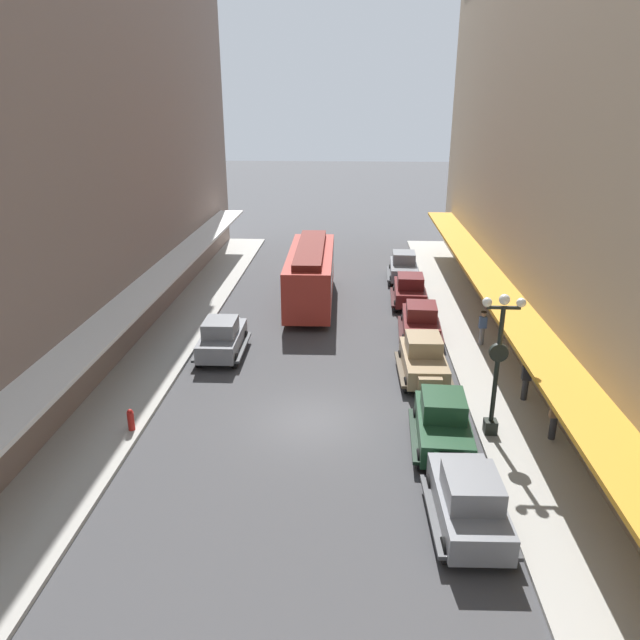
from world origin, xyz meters
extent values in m
plane|color=#424244|center=(0.00, 0.00, 0.00)|extent=(200.00, 200.00, 0.00)
cube|color=#A8A59E|center=(-7.50, 0.00, 0.07)|extent=(3.00, 60.00, 0.15)
cube|color=#A8A59E|center=(7.50, 0.00, 0.07)|extent=(3.00, 60.00, 0.15)
cube|color=white|center=(-8.10, 0.00, 3.00)|extent=(1.80, 54.00, 0.16)
cube|color=orange|center=(8.10, 0.00, 3.00)|extent=(1.80, 54.00, 0.16)
cube|color=#591919|center=(4.88, 8.61, 0.74)|extent=(1.89, 3.98, 0.80)
cube|color=#591919|center=(4.86, 8.36, 1.49)|extent=(1.52, 1.77, 0.70)
cube|color=#8C9EA8|center=(4.86, 8.36, 1.49)|extent=(1.45, 1.73, 0.42)
cube|color=#591919|center=(4.98, 10.73, 0.79)|extent=(0.95, 0.41, 0.52)
cube|color=black|center=(3.93, 8.65, 0.42)|extent=(0.41, 3.52, 0.12)
cube|color=black|center=(5.82, 8.56, 0.42)|extent=(0.41, 3.52, 0.12)
cylinder|color=black|center=(4.14, 10.01, 0.34)|extent=(0.25, 0.69, 0.68)
cylinder|color=black|center=(5.75, 9.93, 0.34)|extent=(0.25, 0.69, 0.68)
cylinder|color=black|center=(4.00, 7.28, 0.34)|extent=(0.25, 0.69, 0.68)
cylinder|color=black|center=(5.62, 7.20, 0.34)|extent=(0.25, 0.69, 0.68)
cube|color=#591919|center=(4.78, 13.77, 0.74)|extent=(1.84, 3.96, 0.80)
cube|color=#591919|center=(4.77, 13.52, 1.49)|extent=(1.50, 1.75, 0.70)
cube|color=#8C9EA8|center=(4.77, 13.52, 1.49)|extent=(1.43, 1.71, 0.42)
cube|color=#591919|center=(4.86, 15.90, 0.79)|extent=(0.95, 0.39, 0.52)
cube|color=black|center=(3.83, 13.81, 0.42)|extent=(0.37, 3.52, 0.12)
cube|color=black|center=(5.73, 13.74, 0.42)|extent=(0.37, 3.52, 0.12)
cylinder|color=black|center=(4.02, 15.16, 0.34)|extent=(0.24, 0.69, 0.68)
cylinder|color=black|center=(5.64, 15.11, 0.34)|extent=(0.24, 0.69, 0.68)
cylinder|color=black|center=(3.92, 12.44, 0.34)|extent=(0.24, 0.69, 0.68)
cylinder|color=black|center=(5.54, 12.38, 0.34)|extent=(0.24, 0.69, 0.68)
cube|color=#997F5B|center=(4.52, 3.88, 0.74)|extent=(1.77, 3.93, 0.80)
cube|color=#997F5B|center=(4.52, 4.13, 1.49)|extent=(1.47, 1.72, 0.70)
cube|color=#8C9EA8|center=(4.52, 4.13, 1.49)|extent=(1.40, 1.69, 0.42)
cube|color=#997F5B|center=(4.56, 1.75, 0.79)|extent=(0.94, 0.38, 0.52)
cube|color=#4C3F2D|center=(5.47, 3.90, 0.42)|extent=(0.30, 3.51, 0.12)
cube|color=#4C3F2D|center=(3.57, 3.87, 0.42)|extent=(0.30, 3.51, 0.12)
cylinder|color=black|center=(5.35, 2.53, 0.34)|extent=(0.23, 0.68, 0.68)
cylinder|color=black|center=(3.74, 2.51, 0.34)|extent=(0.23, 0.68, 0.68)
cylinder|color=black|center=(5.30, 5.26, 0.34)|extent=(0.23, 0.68, 0.68)
cylinder|color=black|center=(3.69, 5.23, 0.34)|extent=(0.23, 0.68, 0.68)
cube|color=slate|center=(4.73, -5.62, 0.74)|extent=(1.81, 3.95, 0.80)
cube|color=slate|center=(4.74, -5.87, 1.49)|extent=(1.49, 1.74, 0.70)
cube|color=#8C9EA8|center=(4.74, -5.87, 1.49)|extent=(1.42, 1.70, 0.42)
cube|color=slate|center=(4.67, -3.49, 0.79)|extent=(0.94, 0.39, 0.52)
cube|color=#393A3D|center=(3.78, -5.65, 0.42)|extent=(0.34, 3.52, 0.12)
cube|color=#393A3D|center=(5.68, -5.59, 0.42)|extent=(0.34, 3.52, 0.12)
cylinder|color=black|center=(3.89, -4.28, 0.34)|extent=(0.24, 0.69, 0.68)
cylinder|color=black|center=(5.50, -4.23, 0.34)|extent=(0.24, 0.69, 0.68)
cylinder|color=black|center=(3.96, -7.01, 0.34)|extent=(0.24, 0.69, 0.68)
cylinder|color=black|center=(5.58, -6.96, 0.34)|extent=(0.24, 0.69, 0.68)
cube|color=slate|center=(4.81, 18.78, 0.74)|extent=(1.85, 3.96, 0.80)
cube|color=slate|center=(4.82, 19.03, 1.49)|extent=(1.50, 1.75, 0.70)
cube|color=#8C9EA8|center=(4.82, 19.03, 1.49)|extent=(1.43, 1.72, 0.42)
cube|color=slate|center=(4.73, 16.65, 0.79)|extent=(0.95, 0.40, 0.52)
cube|color=#393A3D|center=(5.76, 18.75, 0.42)|extent=(0.37, 3.52, 0.12)
cube|color=#393A3D|center=(3.86, 18.82, 0.42)|extent=(0.37, 3.52, 0.12)
cylinder|color=black|center=(5.57, 17.39, 0.34)|extent=(0.25, 0.69, 0.68)
cylinder|color=black|center=(3.95, 17.45, 0.34)|extent=(0.25, 0.69, 0.68)
cylinder|color=black|center=(5.67, 20.12, 0.34)|extent=(0.25, 0.69, 0.68)
cylinder|color=black|center=(4.06, 20.18, 0.34)|extent=(0.25, 0.69, 0.68)
cube|color=#193D23|center=(4.60, -1.52, 0.74)|extent=(1.88, 3.97, 0.80)
cube|color=#193D23|center=(4.61, -1.27, 1.49)|extent=(1.52, 1.76, 0.70)
cube|color=#8C9EA8|center=(4.61, -1.27, 1.49)|extent=(1.44, 1.73, 0.42)
cube|color=#193D23|center=(4.50, -3.65, 0.79)|extent=(0.95, 0.40, 0.52)
cube|color=black|center=(5.55, -1.57, 0.42)|extent=(0.40, 3.52, 0.12)
cube|color=black|center=(3.65, -1.48, 0.42)|extent=(0.40, 3.52, 0.12)
cylinder|color=black|center=(5.34, -2.92, 0.34)|extent=(0.25, 0.69, 0.68)
cylinder|color=black|center=(3.73, -2.85, 0.34)|extent=(0.25, 0.69, 0.68)
cylinder|color=black|center=(5.47, -0.20, 0.34)|extent=(0.25, 0.69, 0.68)
cylinder|color=black|center=(3.86, -0.12, 0.34)|extent=(0.25, 0.69, 0.68)
cube|color=slate|center=(-4.54, 5.88, 0.74)|extent=(1.74, 3.92, 0.80)
cube|color=slate|center=(-4.54, 5.63, 1.49)|extent=(1.46, 1.71, 0.70)
cube|color=#8C9EA8|center=(-4.54, 5.63, 1.49)|extent=(1.38, 1.68, 0.42)
cube|color=slate|center=(-4.56, 8.01, 0.79)|extent=(0.94, 0.37, 0.52)
cube|color=#393A3D|center=(-5.49, 5.87, 0.42)|extent=(0.27, 3.51, 0.12)
cube|color=#393A3D|center=(-3.59, 5.89, 0.42)|extent=(0.27, 3.51, 0.12)
cylinder|color=black|center=(-5.36, 7.24, 0.34)|extent=(0.23, 0.68, 0.68)
cylinder|color=black|center=(-3.75, 7.25, 0.34)|extent=(0.23, 0.68, 0.68)
cylinder|color=black|center=(-5.33, 4.51, 0.34)|extent=(0.23, 0.68, 0.68)
cylinder|color=black|center=(-3.72, 4.52, 0.34)|extent=(0.23, 0.68, 0.68)
cube|color=#A52D23|center=(-0.96, 13.63, 1.75)|extent=(2.66, 9.64, 2.70)
cube|color=#5B1913|center=(-0.96, 13.63, 3.28)|extent=(1.65, 8.66, 0.36)
cube|color=#8C9EA8|center=(-0.96, 13.63, 2.22)|extent=(2.68, 8.87, 0.95)
cube|color=black|center=(-0.91, 10.75, 0.20)|extent=(2.02, 1.23, 0.40)
cube|color=black|center=(-1.01, 16.51, 0.20)|extent=(2.02, 1.23, 0.40)
cube|color=black|center=(6.40, -0.75, 0.40)|extent=(0.44, 0.44, 0.50)
cylinder|color=black|center=(6.40, -0.75, 2.75)|extent=(0.16, 0.16, 4.20)
cube|color=black|center=(6.40, -0.75, 4.85)|extent=(1.10, 0.10, 0.10)
sphere|color=white|center=(5.85, -0.75, 5.03)|extent=(0.32, 0.32, 0.32)
sphere|color=white|center=(6.95, -0.75, 5.03)|extent=(0.32, 0.32, 0.32)
sphere|color=white|center=(6.40, -0.75, 5.13)|extent=(0.36, 0.36, 0.36)
cylinder|color=black|center=(6.40, -0.75, 3.25)|extent=(0.64, 0.18, 0.64)
cylinder|color=silver|center=(6.40, -0.65, 3.25)|extent=(0.56, 0.02, 0.56)
cylinder|color=#B21E19|center=(-6.35, -1.23, 0.50)|extent=(0.24, 0.24, 0.70)
sphere|color=#B21E19|center=(-6.35, -1.23, 0.87)|extent=(0.20, 0.20, 0.20)
cylinder|color=slate|center=(7.70, 7.51, 0.57)|extent=(0.24, 0.24, 0.85)
cube|color=#3F598C|center=(7.70, 7.51, 1.28)|extent=(0.36, 0.22, 0.56)
sphere|color=tan|center=(7.70, 7.51, 1.68)|extent=(0.22, 0.22, 0.22)
cylinder|color=black|center=(7.70, 7.51, 1.80)|extent=(0.28, 0.28, 0.04)
cylinder|color=#2D2D33|center=(8.27, 1.89, 0.57)|extent=(0.24, 0.24, 0.85)
cube|color=#26262D|center=(8.27, 1.89, 1.28)|extent=(0.36, 0.22, 0.56)
sphere|color=beige|center=(8.27, 1.89, 1.68)|extent=(0.22, 0.22, 0.22)
cylinder|color=black|center=(8.27, 1.89, 1.80)|extent=(0.28, 0.28, 0.04)
cylinder|color=#2D2D33|center=(8.47, -1.01, 0.57)|extent=(0.24, 0.24, 0.85)
cube|color=#8C6647|center=(8.47, -1.01, 1.28)|extent=(0.36, 0.22, 0.56)
sphere|color=#9E7051|center=(8.47, -1.01, 1.68)|extent=(0.22, 0.22, 0.22)
camera|label=1|loc=(1.40, -19.55, 11.25)|focal=33.58mm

